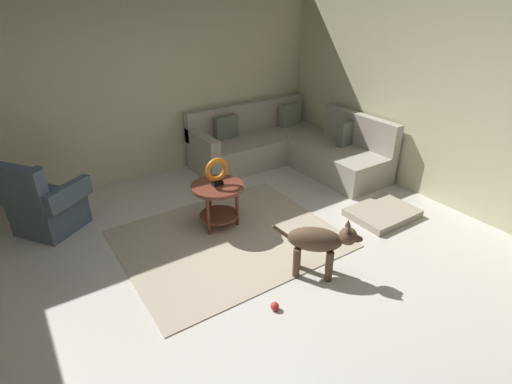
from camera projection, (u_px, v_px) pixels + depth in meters
The scene contains 11 objects.
ground_plane at pixel (252, 281), 3.85m from camera, with size 6.00×6.00×0.10m, color silver.
wall_back at pixel (134, 84), 5.39m from camera, with size 6.00×0.12×2.70m, color beige.
wall_right at pixel (458, 98), 4.66m from camera, with size 0.12×6.00×2.70m, color beige.
area_rug at pixel (229, 238), 4.42m from camera, with size 2.30×1.90×0.01m, color #BCAD93.
sectional_couch at pixel (288, 148), 6.17m from camera, with size 2.20×2.25×0.88m.
armchair at pixel (45, 206), 4.43m from camera, with size 0.96×1.00×0.88m.
side_table at pixel (218, 195), 4.47m from camera, with size 0.60×0.60×0.54m.
torus_sculpture at pixel (217, 171), 4.34m from camera, with size 0.28×0.08×0.33m.
dog_bed_mat at pixel (382, 213), 4.84m from camera, with size 0.80×0.60×0.09m, color #B2A38E.
dog at pixel (319, 242), 3.70m from camera, with size 0.65×0.63×0.63m.
dog_toy_ball at pixel (275, 306), 3.42m from camera, with size 0.08×0.08×0.08m, color red.
Camera 1 is at (-1.65, -2.54, 2.49)m, focal length 27.56 mm.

